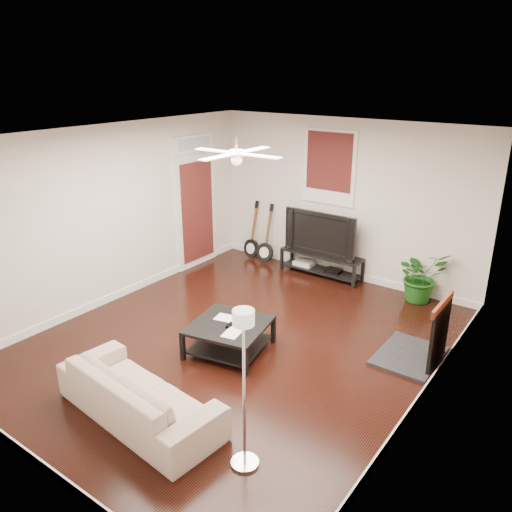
{
  "coord_description": "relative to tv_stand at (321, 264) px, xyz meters",
  "views": [
    {
      "loc": [
        3.83,
        -4.87,
        3.58
      ],
      "look_at": [
        0.0,
        0.4,
        1.15
      ],
      "focal_mm": 35.67,
      "sensor_mm": 36.0,
      "label": 1
    }
  ],
  "objects": [
    {
      "name": "window_back",
      "position": [
        -0.04,
        0.19,
        1.74
      ],
      "size": [
        1.0,
        0.06,
        1.3
      ],
      "primitive_type": "cube",
      "color": "#3D1110",
      "rests_on": "wall_back"
    },
    {
      "name": "fireplace",
      "position": [
        2.46,
        -1.78,
        0.25
      ],
      "size": [
        0.8,
        1.1,
        0.92
      ],
      "primitive_type": "cube",
      "color": "black",
      "rests_on": "floor"
    },
    {
      "name": "sofa",
      "position": [
        0.38,
        -4.68,
        0.08
      ],
      "size": [
        2.09,
        0.98,
        0.59
      ],
      "primitive_type": "imported",
      "rotation": [
        0.0,
        0.0,
        3.04
      ],
      "color": "tan",
      "rests_on": "floor"
    },
    {
      "name": "tv",
      "position": [
        0.0,
        0.02,
        0.61
      ],
      "size": [
        1.37,
        0.18,
        0.79
      ],
      "primitive_type": "imported",
      "color": "black",
      "rests_on": "tv_stand"
    },
    {
      "name": "coffee_table",
      "position": [
        0.3,
        -3.04,
        -0.01
      ],
      "size": [
        1.13,
        1.13,
        0.4
      ],
      "primitive_type": "cube",
      "rotation": [
        0.0,
        0.0,
        0.21
      ],
      "color": "black",
      "rests_on": "floor"
    },
    {
      "name": "potted_plant",
      "position": [
        1.81,
        0.0,
        0.21
      ],
      "size": [
        1.0,
        1.02,
        0.86
      ],
      "primitive_type": "imported",
      "rotation": [
        0.0,
        0.0,
        0.91
      ],
      "color": "#195518",
      "rests_on": "floor"
    },
    {
      "name": "door_left",
      "position": [
        -2.2,
        -0.88,
        1.04
      ],
      "size": [
        0.08,
        1.0,
        2.5
      ],
      "primitive_type": "cube",
      "color": "white",
      "rests_on": "wall_left"
    },
    {
      "name": "floor_lamp",
      "position": [
        1.73,
        -4.58,
        0.61
      ],
      "size": [
        0.3,
        0.3,
        1.65
      ],
      "primitive_type": null,
      "rotation": [
        0.0,
        0.0,
        -0.1
      ],
      "color": "silver",
      "rests_on": "floor"
    },
    {
      "name": "brick_accent",
      "position": [
        2.75,
        -1.78,
        1.19
      ],
      "size": [
        0.02,
        2.2,
        2.8
      ],
      "primitive_type": "cube",
      "color": "brown",
      "rests_on": "floor"
    },
    {
      "name": "guitar_right",
      "position": [
        -1.21,
        -0.06,
        0.37
      ],
      "size": [
        0.36,
        0.25,
        1.16
      ],
      "primitive_type": null,
      "rotation": [
        0.0,
        0.0,
        0.0
      ],
      "color": "black",
      "rests_on": "floor"
    },
    {
      "name": "tv_stand",
      "position": [
        0.0,
        0.0,
        0.0
      ],
      "size": [
        1.53,
        0.41,
        0.43
      ],
      "primitive_type": "cube",
      "color": "black",
      "rests_on": "floor"
    },
    {
      "name": "ceiling_fan",
      "position": [
        0.26,
        -2.78,
        2.39
      ],
      "size": [
        1.24,
        1.24,
        0.32
      ],
      "primitive_type": null,
      "color": "white",
      "rests_on": "ceiling"
    },
    {
      "name": "guitar_left",
      "position": [
        -1.56,
        -0.03,
        0.37
      ],
      "size": [
        0.38,
        0.29,
        1.16
      ],
      "primitive_type": null,
      "rotation": [
        0.0,
        0.0,
        -0.1
      ],
      "color": "black",
      "rests_on": "floor"
    },
    {
      "name": "room",
      "position": [
        0.26,
        -2.78,
        1.19
      ],
      "size": [
        5.01,
        6.01,
        2.81
      ],
      "color": "black",
      "rests_on": "ground"
    }
  ]
}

